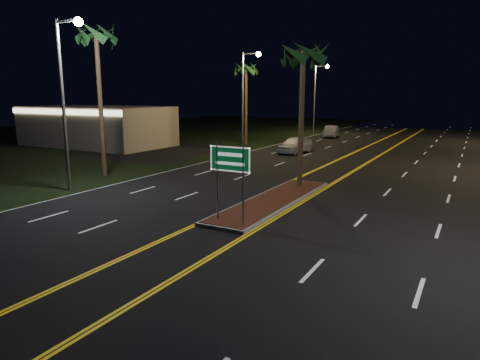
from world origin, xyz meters
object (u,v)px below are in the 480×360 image
Objects in this scene: palm_median at (303,55)px; palm_left_near at (96,37)px; highway_sign at (230,166)px; commercial_building at (97,126)px; streetlight_left_far at (317,91)px; median_island at (273,201)px; palm_left_far at (246,69)px; car_far at (331,131)px; car_near at (295,143)px; streetlight_left_near at (67,86)px; streetlight_left_mid at (246,90)px.

palm_median is 0.85× the size of palm_left_near.
commercial_building is (-26.00, 17.19, -0.40)m from highway_sign.
palm_left_near is at bearing -93.00° from streetlight_left_far.
streetlight_left_far is at bearing 106.00° from median_island.
commercial_building reaches higher than median_island.
palm_left_near is (13.50, -11.99, 6.68)m from commercial_building.
car_far is (5.37, 12.38, -6.93)m from palm_left_far.
car_near is at bearing 12.71° from commercial_building.
streetlight_left_near is 36.84m from car_far.
streetlight_left_far is at bearing 90.00° from streetlight_left_near.
palm_median is 1.71× the size of car_far.
streetlight_left_mid reaches higher than car_near.
streetlight_left_far is 36.18m from palm_left_near.
highway_sign is 11.17m from streetlight_left_near.
streetlight_left_far reaches higher than highway_sign.
median_island is at bearing -58.02° from streetlight_left_mid.
median_island is 15.20m from palm_left_near.
commercial_building is at bearing -148.75° from palm_left_far.
highway_sign reaches higher than car_near.
car_near is (20.09, 4.53, -1.13)m from commercial_building.
car_near is (6.89, -3.48, -6.88)m from palm_left_far.
highway_sign is at bearing -33.48° from commercial_building.
streetlight_left_near is 0.92× the size of palm_left_near.
streetlight_left_mid reaches higher than palm_median.
car_near is (-5.91, 14.02, -6.41)m from palm_median.
car_near is (6.59, 16.52, -7.81)m from palm_left_near.
highway_sign is 22.57m from car_near.
streetlight_left_near is at bearing -148.51° from palm_median.
palm_left_near reaches higher than car_near.
palm_left_near is 1.88× the size of car_near.
streetlight_left_mid is 20.00m from streetlight_left_far.
highway_sign is 0.36× the size of streetlight_left_mid.
median_island is 18.51m from car_near.
car_near is at bearing 105.22° from highway_sign.
streetlight_left_near is (-10.61, -3.00, 5.57)m from median_island.
car_far is (-7.43, 33.38, 0.73)m from median_island.
palm_left_far is at bearing 160.01° from car_near.
car_near is at bearing 77.09° from streetlight_left_near.
highway_sign is 0.33× the size of palm_left_near.
streetlight_left_far reaches higher than palm_left_far.
palm_left_near is at bearing 115.26° from streetlight_left_near.
palm_left_far is at bearing -123.30° from car_far.
car_near is 15.94m from car_far.
car_far is (-7.43, 29.88, -6.46)m from palm_median.
median_island is 3.20× the size of highway_sign.
palm_left_near is at bearing 175.43° from median_island.
car_far is (3.18, -3.62, -4.85)m from streetlight_left_far.
streetlight_left_far is 1.08× the size of palm_median.
streetlight_left_near is at bearing -96.11° from car_near.
commercial_building is at bearing 159.95° from palm_median.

